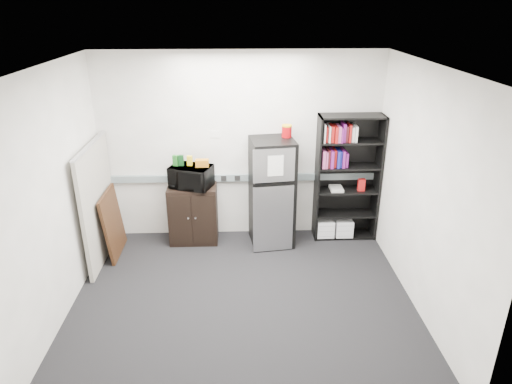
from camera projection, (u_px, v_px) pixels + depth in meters
floor at (243, 300)px, 5.42m from camera, size 4.00×4.00×0.00m
wall_back at (240, 147)px, 6.51m from camera, size 4.00×0.02×2.70m
wall_right at (425, 193)px, 4.97m from camera, size 0.02×3.50×2.70m
wall_left at (53, 199)px, 4.83m from camera, size 0.02×3.50×2.70m
ceiling at (240, 67)px, 4.37m from camera, size 4.00×3.50×0.02m
electrical_raceway at (241, 178)px, 6.66m from camera, size 3.92×0.05×0.10m
wall_note at (215, 134)px, 6.41m from camera, size 0.14×0.00×0.10m
bookshelf at (346, 175)px, 6.54m from camera, size 0.90×0.34×1.85m
cubicle_partition at (98, 203)px, 6.03m from camera, size 0.06×1.30×1.62m
cabinet at (193, 214)px, 6.61m from camera, size 0.69×0.46×0.86m
microwave at (191, 177)px, 6.37m from camera, size 0.65×0.54×0.31m
snack_box_a at (176, 160)px, 6.31m from camera, size 0.08×0.07×0.15m
snack_box_b at (181, 160)px, 6.31m from camera, size 0.07×0.05×0.15m
snack_box_c at (190, 161)px, 6.32m from camera, size 0.08×0.06×0.14m
snack_bag at (202, 163)px, 6.28m from camera, size 0.18×0.10×0.10m
refrigerator at (272, 193)px, 6.45m from camera, size 0.65×0.68×1.56m
coffee_can at (287, 130)px, 6.23m from camera, size 0.14×0.14×0.19m
framed_poster at (113, 223)px, 6.26m from camera, size 0.14×0.72×0.92m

